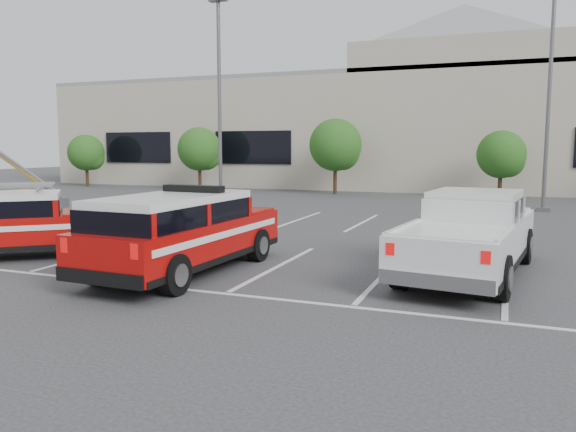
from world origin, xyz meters
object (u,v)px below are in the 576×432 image
(utility_rig, at_px, (13,210))
(light_pole_left, at_px, (220,103))
(ladder_suv, at_px, (9,229))
(tree_mid_left, at_px, (337,147))
(light_pole_mid, at_px, (549,100))
(tree_left, at_px, (201,151))
(white_pickup, at_px, (470,242))
(fire_chief_suv, at_px, (183,238))
(tree_mid_right, at_px, (503,156))
(convention_building, at_px, (437,125))
(tree_far_left, at_px, (88,154))

(utility_rig, bearing_deg, light_pole_left, 72.63)
(ladder_suv, bearing_deg, tree_mid_left, 133.33)
(light_pole_left, relative_size, light_pole_mid, 1.00)
(tree_mid_left, bearing_deg, utility_rig, -112.08)
(tree_left, relative_size, white_pickup, 0.67)
(light_pole_mid, xyz_separation_m, fire_chief_suv, (-8.84, -17.48, -4.33))
(light_pole_left, relative_size, fire_chief_suv, 1.70)
(tree_mid_left, height_order, fire_chief_suv, tree_mid_left)
(tree_left, relative_size, utility_rig, 1.20)
(tree_mid_right, xyz_separation_m, utility_rig, (-17.58, -18.69, -1.90))
(tree_left, distance_m, fire_chief_suv, 26.98)
(fire_chief_suv, bearing_deg, convention_building, 88.84)
(tree_left, bearing_deg, tree_mid_right, -0.00)
(tree_far_left, height_order, white_pickup, tree_far_left)
(tree_mid_right, bearing_deg, light_pole_mid, -72.48)
(tree_mid_left, relative_size, fire_chief_suv, 0.80)
(convention_building, distance_m, tree_mid_left, 11.19)
(convention_building, height_order, tree_mid_right, convention_building)
(fire_chief_suv, bearing_deg, utility_rig, 157.90)
(tree_mid_left, relative_size, tree_mid_right, 1.21)
(tree_far_left, distance_m, tree_left, 10.00)
(tree_far_left, bearing_deg, white_pickup, -35.68)
(convention_building, xyz_separation_m, ladder_suv, (-7.50, -33.41, -3.91))
(tree_mid_right, xyz_separation_m, ladder_suv, (-12.41, -23.59, -1.70))
(convention_building, xyz_separation_m, light_pole_mid, (6.82, -15.86, 0.47))
(tree_left, bearing_deg, light_pole_mid, -15.43)
(tree_mid_right, bearing_deg, light_pole_left, -142.50)
(tree_mid_right, bearing_deg, ladder_suv, -117.74)
(convention_building, distance_m, light_pole_left, 21.49)
(fire_chief_suv, distance_m, ladder_suv, 5.48)
(utility_rig, bearing_deg, tree_mid_left, 77.99)
(convention_building, relative_size, tree_mid_right, 15.04)
(tree_far_left, relative_size, light_pole_mid, 0.39)
(tree_mid_right, distance_m, fire_chief_suv, 24.58)
(tree_mid_left, xyz_separation_m, utility_rig, (-7.58, -18.69, -2.44))
(convention_building, distance_m, utility_rig, 31.47)
(light_pole_left, height_order, fire_chief_suv, light_pole_left)
(tree_far_left, bearing_deg, light_pole_mid, -10.73)
(tree_far_left, bearing_deg, utility_rig, -56.40)
(tree_far_left, xyz_separation_m, white_pickup, (29.49, -21.17, -1.72))
(tree_mid_right, xyz_separation_m, fire_chief_suv, (-6.93, -23.52, -1.65))
(tree_left, xyz_separation_m, light_pole_left, (6.91, -10.05, 2.41))
(tree_left, distance_m, ladder_suv, 24.86)
(tree_far_left, height_order, tree_mid_left, tree_mid_left)
(light_pole_mid, bearing_deg, tree_left, 164.57)
(light_pole_mid, bearing_deg, light_pole_left, -165.07)
(tree_left, xyz_separation_m, light_pole_mid, (21.91, -6.05, 2.41))
(tree_far_left, height_order, ladder_suv, tree_far_left)
(tree_far_left, height_order, tree_mid_right, same)
(ladder_suv, bearing_deg, light_pole_mid, 99.95)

